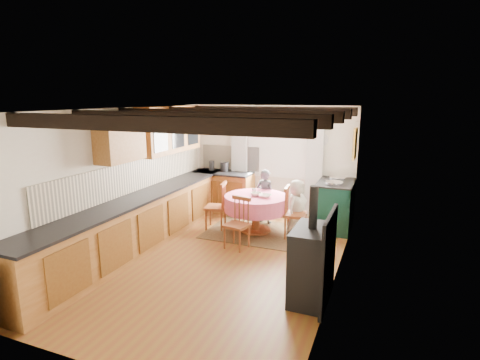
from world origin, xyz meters
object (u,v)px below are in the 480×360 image
at_px(child_far, 265,196).
at_px(aga_range, 335,205).
at_px(chair_left, 216,205).
at_px(child_right, 297,207).
at_px(cup, 254,191).
at_px(cast_iron_stove, 312,245).
at_px(chair_near, 237,223).
at_px(dining_table, 256,214).
at_px(chair_right, 296,213).

bearing_deg(child_far, aga_range, -157.92).
distance_m(chair_left, child_right, 1.60).
bearing_deg(child_far, cup, 91.44).
distance_m(chair_left, cast_iron_stove, 3.08).
height_order(child_far, cup, child_far).
xyz_separation_m(chair_left, cup, (0.71, 0.27, 0.30)).
xyz_separation_m(chair_near, chair_left, (-0.77, 0.79, 0.03)).
distance_m(cast_iron_stove, cup, 2.80).
bearing_deg(dining_table, cup, 120.36).
xyz_separation_m(chair_right, child_far, (-0.79, 0.61, 0.08)).
distance_m(chair_near, child_right, 1.31).
bearing_deg(cup, chair_left, -159.32).
bearing_deg(child_far, dining_table, 105.94).
bearing_deg(aga_range, cast_iron_stove, -87.83).
height_order(dining_table, chair_right, chair_right).
xyz_separation_m(aga_range, cast_iron_stove, (0.11, -2.90, 0.27)).
relative_size(chair_near, cup, 9.36).
distance_m(chair_near, chair_left, 1.11).
bearing_deg(chair_near, chair_left, 145.17).
height_order(aga_range, child_far, child_far).
relative_size(aga_range, child_far, 0.93).
distance_m(dining_table, chair_left, 0.83).
xyz_separation_m(cast_iron_stove, child_far, (-1.49, 2.72, -0.19)).
distance_m(chair_right, child_far, 1.00).
height_order(chair_left, chair_right, chair_right).
relative_size(child_right, cup, 11.18).
bearing_deg(cast_iron_stove, chair_left, 138.56).
xyz_separation_m(dining_table, chair_left, (-0.82, -0.08, 0.11)).
xyz_separation_m(chair_right, child_right, (-0.02, 0.17, 0.05)).
relative_size(dining_table, cup, 12.66).
relative_size(chair_right, aga_range, 0.92).
bearing_deg(chair_left, child_far, 119.55).
bearing_deg(chair_near, child_far, 99.46).
height_order(cast_iron_stove, child_right, cast_iron_stove).
relative_size(chair_near, chair_left, 0.95).
distance_m(chair_near, chair_right, 1.19).
xyz_separation_m(chair_right, cup, (-0.89, 0.19, 0.29)).
relative_size(chair_left, cast_iron_stove, 0.63).
height_order(chair_near, aga_range, aga_range).
bearing_deg(chair_right, chair_left, 87.04).
bearing_deg(dining_table, child_far, 91.32).
height_order(chair_right, child_right, child_right).
bearing_deg(cast_iron_stove, child_far, 118.80).
xyz_separation_m(aga_range, child_right, (-0.62, -0.62, 0.05)).
height_order(chair_left, cup, chair_left).
bearing_deg(child_right, chair_near, 160.22).
distance_m(chair_near, cast_iron_stove, 1.99).
xyz_separation_m(dining_table, child_right, (0.75, 0.17, 0.17)).
height_order(cast_iron_stove, child_far, cast_iron_stove).
distance_m(aga_range, cast_iron_stove, 2.91).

